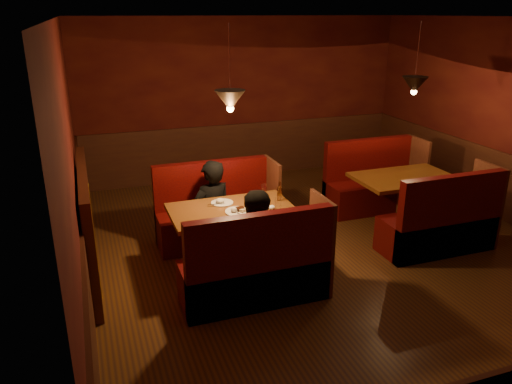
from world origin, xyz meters
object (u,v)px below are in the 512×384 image
object	(u,v)px
second_table	(403,190)
diner_b	(260,227)
main_table	(233,222)
second_bench_near	(442,227)
diner_a	(211,193)
second_bench_far	(372,187)
main_bench_near	(258,273)
main_bench_far	(217,217)

from	to	relation	value
second_table	diner_b	world-z (taller)	diner_b
main_table	second_table	distance (m)	2.65
main_table	diner_b	world-z (taller)	diner_b
second_bench_near	diner_a	xyz separation A→B (m)	(-2.77, 1.08, 0.43)
main_table	diner_b	distance (m)	0.61
second_table	second_bench_far	distance (m)	0.86
main_table	second_bench_near	bearing A→B (deg)	-10.16
second_bench_near	second_bench_far	bearing A→B (deg)	90.00
main_table	second_bench_far	world-z (taller)	second_bench_far
main_bench_near	second_table	size ratio (longest dim) A/B	1.15
second_table	diner_a	xyz separation A→B (m)	(-2.74, 0.25, 0.20)
main_bench_far	second_bench_far	size ratio (longest dim) A/B	1.04
second_bench_far	second_bench_near	distance (m)	1.66
main_bench_near	second_table	bearing A→B (deg)	24.25
diner_a	diner_b	distance (m)	1.20
diner_a	second_table	bearing A→B (deg)	160.02
second_table	second_bench_near	bearing A→B (deg)	-87.80
main_bench_far	diner_b	distance (m)	1.47
diner_a	main_bench_far	bearing A→B (deg)	-133.58
main_table	second_bench_near	size ratio (longest dim) A/B	0.95
second_bench_far	diner_a	distance (m)	2.86
second_table	second_bench_far	size ratio (longest dim) A/B	0.90
second_table	second_bench_far	xyz separation A→B (m)	(0.03, 0.83, -0.23)
main_bench_near	second_table	world-z (taller)	main_bench_near
second_table	diner_b	bearing A→B (deg)	-159.63
main_bench_far	second_table	world-z (taller)	main_bench_far
main_bench_near	second_bench_far	bearing A→B (deg)	37.17
main_bench_near	diner_b	world-z (taller)	diner_b
diner_a	second_bench_far	bearing A→B (deg)	177.04
second_bench_near	diner_a	world-z (taller)	diner_a
main_bench_far	main_bench_near	size ratio (longest dim) A/B	1.00
second_bench_far	diner_a	world-z (taller)	diner_a
second_table	second_bench_near	xyz separation A→B (m)	(0.03, -0.83, -0.23)
diner_b	second_bench_far	bearing A→B (deg)	19.69
second_bench_far	diner_b	size ratio (longest dim) A/B	1.01
second_bench_far	diner_a	bearing A→B (deg)	-168.17
main_bench_near	main_bench_far	bearing A→B (deg)	90.00
main_table	main_bench_near	size ratio (longest dim) A/B	0.91
main_bench_far	diner_a	size ratio (longest dim) A/B	1.02
diner_b	diner_a	bearing A→B (deg)	86.34
main_bench_near	main_table	bearing A→B (deg)	91.16
diner_b	main_bench_near	bearing A→B (deg)	-129.71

